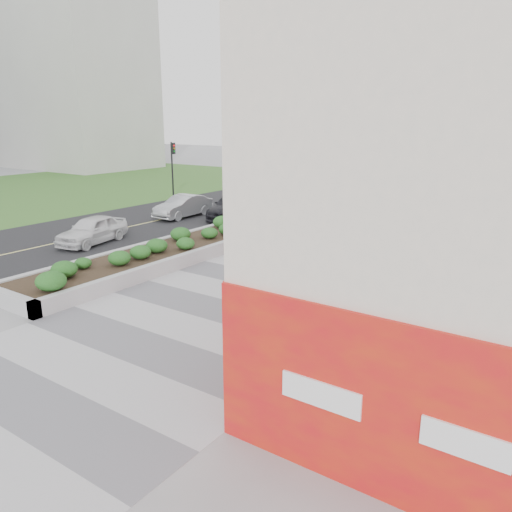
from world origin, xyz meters
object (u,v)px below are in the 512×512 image
Objects in this scene: planter at (197,241)px; car_dark at (233,206)px; skateboarder at (340,235)px; traffic_signal_near at (285,169)px; car_silver at (183,206)px; car_white at (92,230)px; traffic_signal_far at (173,162)px.

planter is 7.89m from car_dark.
skateboarder is at bearing -37.12° from car_dark.
traffic_signal_near is 9.90m from skateboarder.
car_dark is (-1.62, -3.36, -2.07)m from traffic_signal_near.
car_dark is at bearing 29.98° from car_silver.
car_dark is at bearing 115.14° from planter.
car_silver reaches higher than car_white.
traffic_signal_near is 0.88× the size of car_dark.
car_dark is (-8.65, 3.31, 0.01)m from skateboarder.
planter is 4.45× the size of car_silver.
traffic_signal_near reaches higher than skateboarder.
planter is 15.00m from traffic_signal_far.
planter is 13.40× the size of skateboarder.
car_silver is (4.97, -4.41, -2.09)m from traffic_signal_far.
car_dark is (7.58, -2.86, -2.07)m from traffic_signal_far.
skateboarder is 0.33× the size of car_silver.
traffic_signal_far reaches higher than skateboarder.
traffic_signal_far is 1.04× the size of car_silver.
skateboarder is at bearing -9.66° from car_silver.
car_white is 9.12m from car_dark.
planter is 4.62× the size of car_white.
traffic_signal_near is 1.00× the size of traffic_signal_far.
planter is at bearing -80.65° from traffic_signal_near.
traffic_signal_near is (-1.73, 10.50, 2.34)m from planter.
car_dark is at bearing -115.81° from traffic_signal_near.
car_white is (-3.23, -12.34, -2.10)m from traffic_signal_near.
car_white is at bearing -128.89° from skateboarder.
skateboarder is (16.23, -6.16, -2.08)m from traffic_signal_far.
car_silver is (-4.23, -4.91, -2.09)m from traffic_signal_near.
traffic_signal_far is (-9.20, -0.50, 0.00)m from traffic_signal_near.
car_silver is (-5.96, 5.59, 0.25)m from planter.
traffic_signal_far reaches higher than car_silver.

